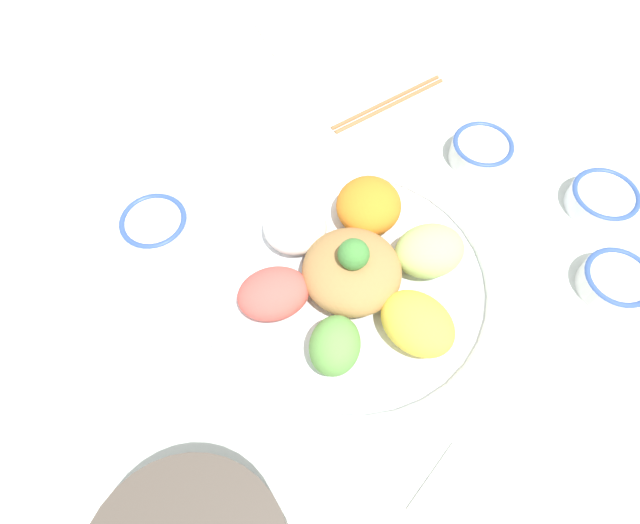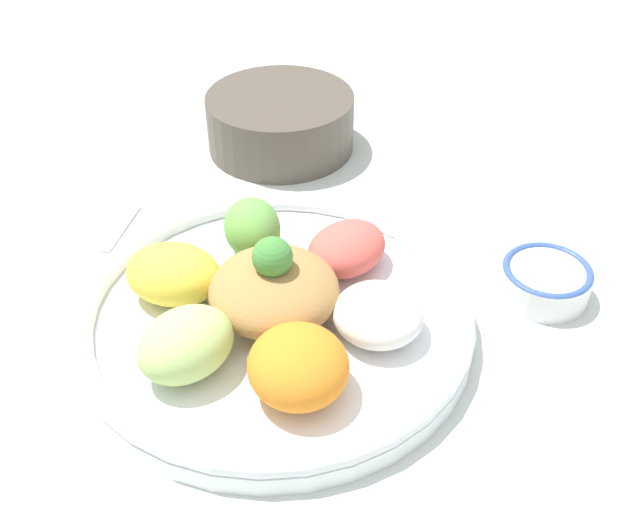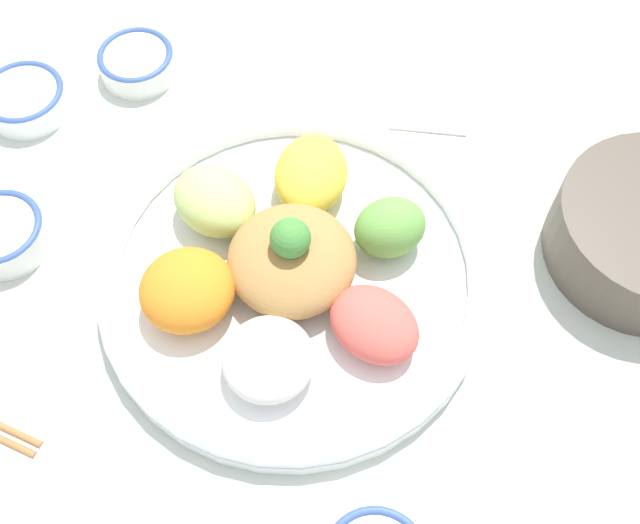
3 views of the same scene
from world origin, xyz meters
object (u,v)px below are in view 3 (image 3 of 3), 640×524
at_px(salad_platter, 289,269).
at_px(sauce_bowl_dark, 2,233).
at_px(rice_bowl_blue, 137,62).
at_px(serving_spoon_main, 461,130).
at_px(rice_bowl_plain, 25,98).

xyz_separation_m(salad_platter, sauce_bowl_dark, (0.20, -0.21, -0.01)).
xyz_separation_m(rice_bowl_blue, sauce_bowl_dark, (0.23, 0.12, 0.00)).
bearing_deg(serving_spoon_main, rice_bowl_blue, -6.36).
relative_size(sauce_bowl_dark, serving_spoon_main, 0.82).
xyz_separation_m(sauce_bowl_dark, rice_bowl_plain, (-0.10, -0.15, -0.00)).
distance_m(rice_bowl_blue, sauce_bowl_dark, 0.26).
relative_size(rice_bowl_plain, serving_spoon_main, 0.85).
bearing_deg(serving_spoon_main, sauce_bowl_dark, 24.14).
distance_m(rice_bowl_blue, serving_spoon_main, 0.38).
bearing_deg(serving_spoon_main, salad_platter, 52.53).
height_order(salad_platter, serving_spoon_main, salad_platter).
distance_m(rice_bowl_blue, rice_bowl_plain, 0.13).
xyz_separation_m(sauce_bowl_dark, serving_spoon_main, (-0.47, 0.17, -0.02)).
bearing_deg(sauce_bowl_dark, serving_spoon_main, 159.74).
bearing_deg(serving_spoon_main, rice_bowl_plain, 3.27).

